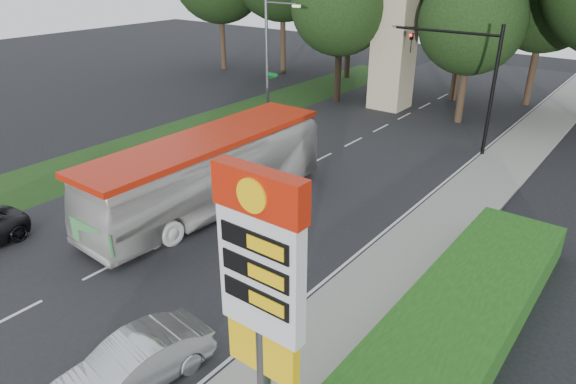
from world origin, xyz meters
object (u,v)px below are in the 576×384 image
Objects in this scene: streetlight_signs at (269,55)px; monument at (395,37)px; sedan_silver at (133,366)px; traffic_signal_mast at (471,70)px; gas_station_pylon at (261,279)px; transit_bus at (209,173)px.

streetlight_signs is 0.80× the size of monument.
sedan_silver is at bearing -59.18° from streetlight_signs.
traffic_signal_mast is at bearing 96.27° from sedan_silver.
gas_station_pylon is at bearing -51.04° from streetlight_signs.
sedan_silver is at bearing -166.11° from gas_station_pylon.
gas_station_pylon is 0.56× the size of transit_bus.
monument is 20.50m from transit_bus.
monument is 2.32× the size of sedan_silver.
traffic_signal_mast reaches higher than gas_station_pylon.
streetlight_signs is at bearing -171.08° from traffic_signal_mast.
traffic_signal_mast is 0.59× the size of transit_bus.
monument is 0.83× the size of transit_bus.
streetlight_signs reaches higher than sedan_silver.
traffic_signal_mast is 0.72× the size of monument.
traffic_signal_mast reaches higher than transit_bus.
streetlight_signs reaches higher than gas_station_pylon.
transit_bus is at bearing -113.50° from traffic_signal_mast.
sedan_silver is (-3.70, -0.92, -3.73)m from gas_station_pylon.
gas_station_pylon is at bearing -80.91° from traffic_signal_mast.
transit_bus is at bearing -85.68° from monument.
streetlight_signs is at bearing 120.77° from transit_bus.
streetlight_signs is 0.66× the size of transit_bus.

